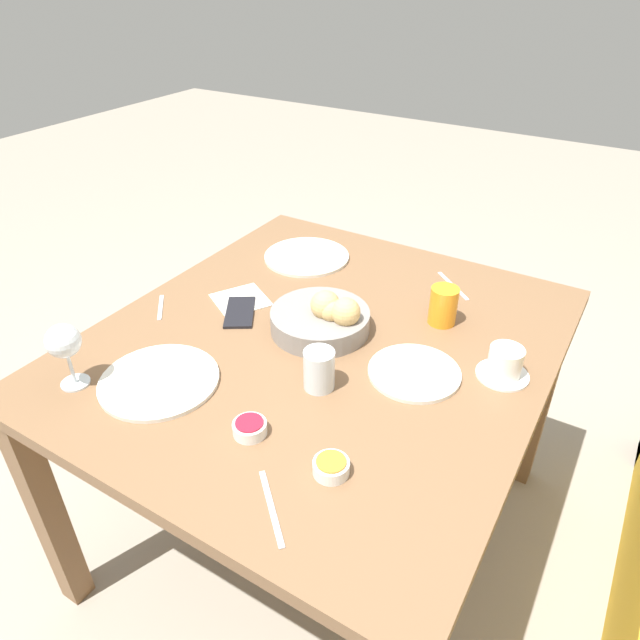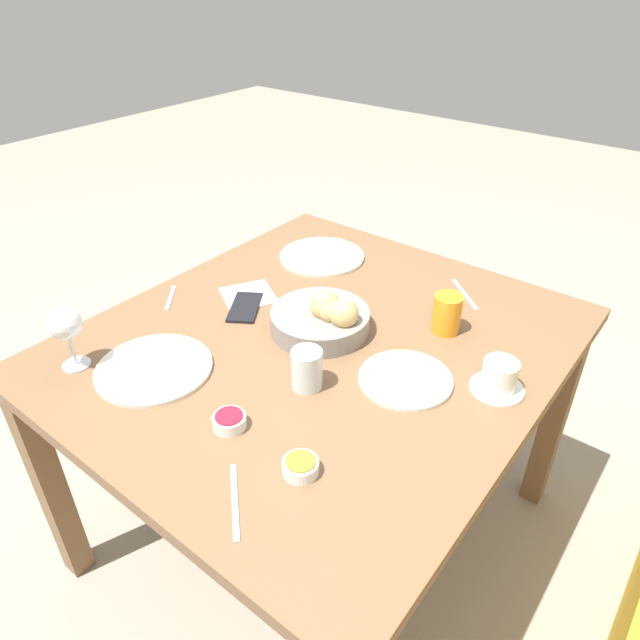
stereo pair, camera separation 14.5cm
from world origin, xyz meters
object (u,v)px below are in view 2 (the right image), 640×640
Objects in this scene: plate_far_center at (405,379)px; jam_bowl_berry at (229,421)px; wine_glass at (65,326)px; spoon_coffee at (171,298)px; plate_near_right at (154,368)px; water_tumbler at (307,369)px; coffee_cup at (499,377)px; fork_silver at (235,501)px; knife_silver at (465,294)px; napkin at (248,295)px; juice_glass at (447,314)px; plate_near_left at (322,256)px; jam_bowl_honey at (301,466)px; bread_basket at (323,318)px; cell_phone at (245,307)px.

jam_bowl_berry is (0.35, -0.21, 0.01)m from plate_far_center.
wine_glass reaches higher than spoon_coffee.
water_tumbler reaches higher than plate_near_right.
coffee_cup reaches higher than fork_silver.
knife_silver is 0.72× the size of napkin.
juice_glass reaches higher than water_tumbler.
napkin is at bearing -70.14° from juice_glass.
juice_glass is 0.55m from napkin.
fork_silver is at bearing 0.20° from knife_silver.
plate_near_left is 2.22× the size of coffee_cup.
wine_glass reaches higher than plate_near_left.
juice_glass is at bearing -178.90° from jam_bowl_honey.
napkin is at bearing -170.44° from plate_near_right.
knife_silver is 1.31× the size of spoon_coffee.
bread_basket is 0.28m from napkin.
jam_bowl_honey reaches higher than plate_near_left.
fork_silver and spoon_coffee have the same top height.
plate_far_center is 0.48m from fork_silver.
cell_phone is at bearing -175.69° from plate_near_right.
coffee_cup is 0.63m from fork_silver.
napkin is (0.39, -0.48, 0.00)m from knife_silver.
plate_near_right is (0.69, 0.05, 0.00)m from plate_near_left.
jam_bowl_honey reaches higher than napkin.
bread_basket is 2.11× the size of coffee_cup.
bread_basket reaches higher than plate_far_center.
coffee_cup is at bearing 157.15° from jam_bowl_honey.
wine_glass reaches higher than plate_far_center.
napkin is (0.19, -0.52, -0.05)m from juice_glass.
coffee_cup is 0.69m from cell_phone.
plate_near_right is at bearing -55.77° from plate_far_center.
water_tumbler reaches higher than knife_silver.
knife_silver is 0.83m from spoon_coffee.
water_tumbler is 0.70× the size of knife_silver.
bread_basket is 0.60m from wine_glass.
jam_bowl_berry is (0.39, 0.06, -0.02)m from bread_basket.
plate_far_center is 0.71m from spoon_coffee.
knife_silver is at bearing -171.25° from plate_far_center.
spoon_coffee is at bearing -96.26° from water_tumbler.
fork_silver is 0.98× the size of knife_silver.
plate_near_left is 0.81m from wine_glass.
jam_bowl_berry is 0.19m from jam_bowl_honey.
fork_silver is 0.91m from knife_silver.
jam_bowl_honey is at bearing 3.76° from knife_silver.
bread_basket is at bearing -99.08° from plate_far_center.
plate_far_center reaches higher than fork_silver.
wine_glass reaches higher than coffee_cup.
jam_bowl_berry is 0.42× the size of cell_phone.
knife_silver is (-0.39, 0.20, -0.04)m from bread_basket.
plate_near_right reaches higher than cell_phone.
spoon_coffee is (0.19, -0.88, -0.03)m from coffee_cup.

